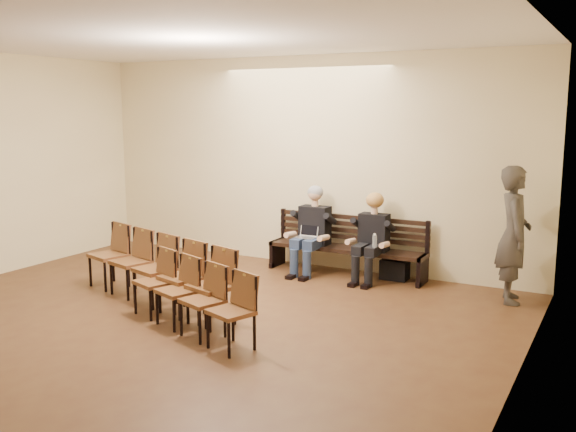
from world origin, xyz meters
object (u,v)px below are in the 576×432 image
at_px(bag, 395,270).
at_px(seated_woman, 372,240).
at_px(seated_man, 312,229).
at_px(chair_row_back, 190,296).
at_px(bench, 346,261).
at_px(water_bottle, 374,249).
at_px(chair_row_front, 155,270).
at_px(passerby, 514,224).
at_px(laptop, 306,240).

bearing_deg(bag, seated_woman, -144.75).
xyz_separation_m(seated_man, chair_row_back, (-0.06, -3.19, -0.28)).
bearing_deg(bench, water_bottle, -32.93).
relative_size(bench, seated_woman, 2.03).
bearing_deg(seated_man, bag, 9.37).
bearing_deg(seated_woman, bag, 35.25).
xyz_separation_m(water_bottle, chair_row_front, (-2.31, -2.25, -0.08)).
xyz_separation_m(seated_woman, chair_row_back, (-1.08, -3.19, -0.21)).
height_order(seated_man, water_bottle, seated_man).
bearing_deg(chair_row_back, bag, 87.43).
relative_size(bag, passerby, 0.19).
bearing_deg(water_bottle, chair_row_front, -135.75).
distance_m(bench, water_bottle, 0.83).
height_order(bench, water_bottle, water_bottle).
distance_m(seated_woman, water_bottle, 0.34).
xyz_separation_m(laptop, bag, (1.36, 0.40, -0.41)).
relative_size(seated_woman, passerby, 0.59).
bearing_deg(bag, passerby, -11.13).
bearing_deg(chair_row_back, bench, 99.23).
distance_m(seated_man, laptop, 0.24).
bearing_deg(water_bottle, seated_man, 166.20).
xyz_separation_m(seated_man, chair_row_front, (-1.13, -2.54, -0.24)).
height_order(bag, chair_row_back, chair_row_back).
height_order(passerby, chair_row_back, passerby).
bearing_deg(seated_man, laptop, -97.92).
distance_m(chair_row_front, chair_row_back, 1.25).
distance_m(passerby, chair_row_front, 4.93).
relative_size(seated_man, seated_woman, 1.11).
xyz_separation_m(bag, chair_row_front, (-2.47, -2.76, 0.32)).
relative_size(laptop, water_bottle, 1.42).
distance_m(water_bottle, chair_row_back, 3.16).
height_order(passerby, chair_row_front, passerby).
xyz_separation_m(seated_man, seated_woman, (1.02, 0.00, -0.07)).
relative_size(laptop, bag, 0.75).
bearing_deg(bag, bench, -172.74).
bearing_deg(seated_woman, seated_man, 180.00).
bearing_deg(chair_row_back, chair_row_front, 168.46).
distance_m(water_bottle, chair_row_front, 3.23).
height_order(bag, chair_row_front, chair_row_front).
distance_m(seated_man, water_bottle, 1.23).
distance_m(bench, chair_row_front, 3.16).
distance_m(seated_woman, chair_row_back, 3.38).
bearing_deg(bench, chair_row_back, -100.42).
bearing_deg(seated_woman, passerby, -3.61).
height_order(chair_row_front, chair_row_back, chair_row_front).
distance_m(seated_man, seated_woman, 1.02).
height_order(laptop, bag, laptop).
height_order(seated_woman, laptop, seated_woman).
height_order(bench, passerby, passerby).
height_order(laptop, chair_row_back, chair_row_back).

